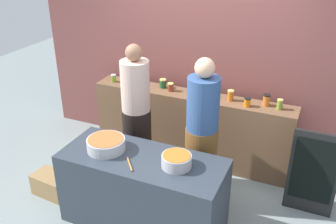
{
  "coord_description": "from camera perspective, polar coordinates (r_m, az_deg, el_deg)",
  "views": [
    {
      "loc": [
        1.52,
        -3.1,
        2.91
      ],
      "look_at": [
        0.0,
        0.35,
        1.05
      ],
      "focal_mm": 40.08,
      "sensor_mm": 36.0,
      "label": 1
    }
  ],
  "objects": [
    {
      "name": "preserve_jar_3",
      "position": [
        5.05,
        -0.78,
        4.37
      ],
      "size": [
        0.09,
        0.09,
        0.12
      ],
      "color": "#204D28",
      "rests_on": "display_shelf"
    },
    {
      "name": "wooden_spoon",
      "position": [
        3.71,
        -5.84,
        -7.9
      ],
      "size": [
        0.17,
        0.2,
        0.02
      ],
      "primitive_type": "cylinder",
      "rotation": [
        1.57,
        0.0,
        3.84
      ],
      "color": "#9E703D",
      "rests_on": "prep_table"
    },
    {
      "name": "preserve_jar_2",
      "position": [
        5.23,
        -5.17,
        5.04
      ],
      "size": [
        0.09,
        0.09,
        0.12
      ],
      "color": "red",
      "rests_on": "display_shelf"
    },
    {
      "name": "ground",
      "position": [
        4.51,
        -1.85,
        -13.89
      ],
      "size": [
        12.0,
        12.0,
        0.0
      ],
      "primitive_type": "plane",
      "color": "gray"
    },
    {
      "name": "cook_with_tongs",
      "position": [
        4.51,
        -4.78,
        -1.61
      ],
      "size": [
        0.35,
        0.35,
        1.78
      ],
      "color": "black",
      "rests_on": "ground"
    },
    {
      "name": "preserve_jar_6",
      "position": [
        4.78,
        5.85,
        2.93
      ],
      "size": [
        0.08,
        0.08,
        0.12
      ],
      "color": "#963F1B",
      "rests_on": "display_shelf"
    },
    {
      "name": "cook_in_cap",
      "position": [
        4.15,
        5.11,
        -4.44
      ],
      "size": [
        0.36,
        0.36,
        1.75
      ],
      "color": "brown",
      "rests_on": "ground"
    },
    {
      "name": "display_shelf",
      "position": [
        5.08,
        3.42,
        -2.31
      ],
      "size": [
        2.7,
        0.36,
        0.97
      ],
      "primitive_type": "cube",
      "color": "brown",
      "rests_on": "ground"
    },
    {
      "name": "preserve_jar_9",
      "position": [
        4.67,
        14.74,
        1.77
      ],
      "size": [
        0.09,
        0.09,
        0.14
      ],
      "color": "#CB6722",
      "rests_on": "display_shelf"
    },
    {
      "name": "cooking_pot_center",
      "position": [
        3.64,
        1.31,
        -7.42
      ],
      "size": [
        0.29,
        0.29,
        0.13
      ],
      "color": "#B7B7BC",
      "rests_on": "prep_table"
    },
    {
      "name": "preserve_jar_1",
      "position": [
        5.24,
        -6.29,
        4.94
      ],
      "size": [
        0.08,
        0.08,
        0.1
      ],
      "color": "yellow",
      "rests_on": "display_shelf"
    },
    {
      "name": "preserve_jar_5",
      "position": [
        4.9,
        3.94,
        3.8
      ],
      "size": [
        0.08,
        0.08,
        0.15
      ],
      "color": "gold",
      "rests_on": "display_shelf"
    },
    {
      "name": "storefront_wall",
      "position": [
        5.0,
        5.17,
        9.77
      ],
      "size": [
        4.8,
        0.12,
        3.0
      ],
      "primitive_type": "cube",
      "color": "brown",
      "rests_on": "ground"
    },
    {
      "name": "preserve_jar_0",
      "position": [
        5.31,
        -8.28,
        5.13
      ],
      "size": [
        0.07,
        0.07,
        0.11
      ],
      "color": "olive",
      "rests_on": "display_shelf"
    },
    {
      "name": "prep_table",
      "position": [
        4.05,
        -3.8,
        -11.89
      ],
      "size": [
        1.7,
        0.7,
        0.83
      ],
      "primitive_type": "cube",
      "color": "#2E3742",
      "rests_on": "ground"
    },
    {
      "name": "preserve_jar_8",
      "position": [
        4.61,
        11.96,
        1.48
      ],
      "size": [
        0.08,
        0.08,
        0.11
      ],
      "color": "orange",
      "rests_on": "display_shelf"
    },
    {
      "name": "preserve_jar_7",
      "position": [
        4.72,
        9.49,
        2.52
      ],
      "size": [
        0.08,
        0.08,
        0.14
      ],
      "color": "orange",
      "rests_on": "display_shelf"
    },
    {
      "name": "preserve_jar_10",
      "position": [
        4.62,
        16.63,
        1.13
      ],
      "size": [
        0.07,
        0.07,
        0.13
      ],
      "color": "olive",
      "rests_on": "display_shelf"
    },
    {
      "name": "chalkboard_sign",
      "position": [
        4.4,
        21.19,
        -8.75
      ],
      "size": [
        0.52,
        0.05,
        1.02
      ],
      "color": "black",
      "rests_on": "ground"
    },
    {
      "name": "cooking_pot_left",
      "position": [
        3.95,
        -9.4,
        -4.86
      ],
      "size": [
        0.4,
        0.4,
        0.13
      ],
      "color": "#B7B7BC",
      "rests_on": "prep_table"
    },
    {
      "name": "preserve_jar_4",
      "position": [
        4.95,
        0.39,
        3.83
      ],
      "size": [
        0.08,
        0.08,
        0.11
      ],
      "color": "brown",
      "rests_on": "display_shelf"
    },
    {
      "name": "bread_crate",
      "position": [
        4.81,
        -17.21,
        -10.44
      ],
      "size": [
        0.47,
        0.32,
        0.26
      ],
      "primitive_type": "cube",
      "rotation": [
        0.0,
        0.0,
        -0.09
      ],
      "color": "#967449",
      "rests_on": "ground"
    }
  ]
}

